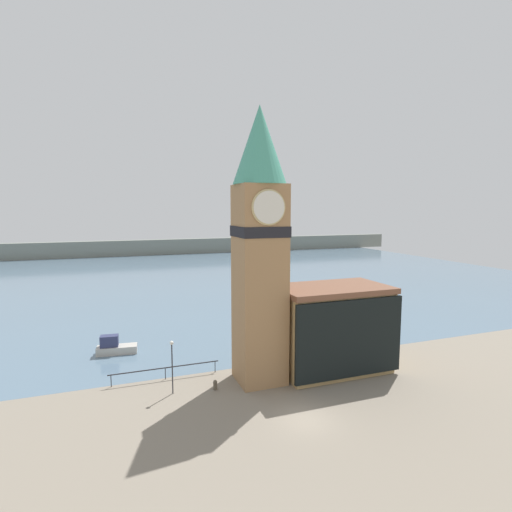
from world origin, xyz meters
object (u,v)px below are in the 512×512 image
Objects in this scene: mooring_bollard_near at (215,384)px; lamp_post at (172,358)px; boat_near at (115,347)px; clock_tower at (260,239)px; pier_building at (332,328)px.

lamp_post reaches higher than mooring_bollard_near.
boat_near is 4.99× the size of mooring_bollard_near.
boat_near is 14.13m from mooring_bollard_near.
clock_tower is at bearing 6.99° from mooring_bollard_near.
clock_tower is 11.15m from pier_building.
lamp_post is at bearing 179.98° from clock_tower.
clock_tower is 2.25× the size of pier_building.
mooring_bollard_near is at bearing -8.47° from lamp_post.
mooring_bollard_near is 0.19× the size of lamp_post.
mooring_bollard_near is (7.79, -11.78, -0.26)m from boat_near.
lamp_post reaches higher than boat_near.
clock_tower is 20.22m from boat_near.
pier_building is 22.52m from boat_near.
boat_near is at bearing 123.47° from mooring_bollard_near.
lamp_post is (-3.43, 0.51, 2.60)m from mooring_bollard_near.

